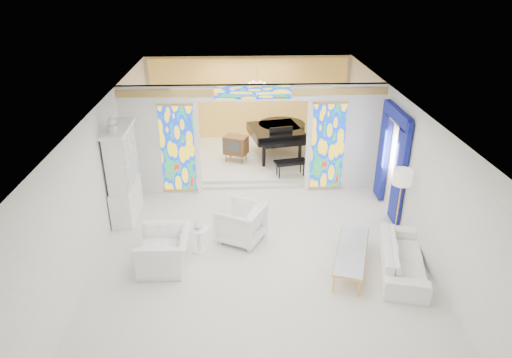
{
  "coord_description": "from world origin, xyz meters",
  "views": [
    {
      "loc": [
        -0.42,
        -9.6,
        5.81
      ],
      "look_at": [
        0.0,
        0.2,
        1.17
      ],
      "focal_mm": 32.0,
      "sensor_mm": 36.0,
      "label": 1
    }
  ],
  "objects_px": {
    "sofa": "(403,258)",
    "armchair_left": "(165,250)",
    "grand_piano": "(279,131)",
    "armchair_right": "(241,223)",
    "china_cabinet": "(123,174)",
    "coffee_table": "(352,251)",
    "tv_console": "(236,145)"
  },
  "relations": [
    {
      "from": "china_cabinet",
      "to": "sofa",
      "type": "relative_size",
      "value": 1.25
    },
    {
      "from": "sofa",
      "to": "grand_piano",
      "type": "distance_m",
      "value": 6.46
    },
    {
      "from": "sofa",
      "to": "coffee_table",
      "type": "distance_m",
      "value": 1.05
    },
    {
      "from": "china_cabinet",
      "to": "sofa",
      "type": "bearing_deg",
      "value": -22.32
    },
    {
      "from": "armchair_left",
      "to": "coffee_table",
      "type": "height_order",
      "value": "armchair_left"
    },
    {
      "from": "china_cabinet",
      "to": "coffee_table",
      "type": "height_order",
      "value": "china_cabinet"
    },
    {
      "from": "armchair_left",
      "to": "grand_piano",
      "type": "distance_m",
      "value": 6.43
    },
    {
      "from": "sofa",
      "to": "armchair_left",
      "type": "bearing_deg",
      "value": 99.34
    },
    {
      "from": "armchair_right",
      "to": "grand_piano",
      "type": "xyz_separation_m",
      "value": [
        1.29,
        4.76,
        0.52
      ]
    },
    {
      "from": "coffee_table",
      "to": "armchair_right",
      "type": "bearing_deg",
      "value": 152.98
    },
    {
      "from": "sofa",
      "to": "tv_console",
      "type": "bearing_deg",
      "value": 45.3
    },
    {
      "from": "armchair_right",
      "to": "grand_piano",
      "type": "height_order",
      "value": "grand_piano"
    },
    {
      "from": "coffee_table",
      "to": "china_cabinet",
      "type": "bearing_deg",
      "value": 155.25
    },
    {
      "from": "tv_console",
      "to": "coffee_table",
      "type": "bearing_deg",
      "value": -43.65
    },
    {
      "from": "coffee_table",
      "to": "tv_console",
      "type": "bearing_deg",
      "value": 113.78
    },
    {
      "from": "china_cabinet",
      "to": "grand_piano",
      "type": "relative_size",
      "value": 0.87
    },
    {
      "from": "armchair_right",
      "to": "coffee_table",
      "type": "relative_size",
      "value": 0.48
    },
    {
      "from": "coffee_table",
      "to": "grand_piano",
      "type": "distance_m",
      "value": 6.04
    },
    {
      "from": "sofa",
      "to": "coffee_table",
      "type": "relative_size",
      "value": 1.08
    },
    {
      "from": "grand_piano",
      "to": "tv_console",
      "type": "xyz_separation_m",
      "value": [
        -1.39,
        -0.5,
        -0.26
      ]
    },
    {
      "from": "armchair_left",
      "to": "grand_piano",
      "type": "height_order",
      "value": "grand_piano"
    },
    {
      "from": "china_cabinet",
      "to": "tv_console",
      "type": "relative_size",
      "value": 3.28
    },
    {
      "from": "china_cabinet",
      "to": "grand_piano",
      "type": "height_order",
      "value": "china_cabinet"
    },
    {
      "from": "tv_console",
      "to": "sofa",
      "type": "bearing_deg",
      "value": -35.92
    },
    {
      "from": "tv_console",
      "to": "armchair_left",
      "type": "bearing_deg",
      "value": -83.61
    },
    {
      "from": "tv_console",
      "to": "china_cabinet",
      "type": "bearing_deg",
      "value": -109.26
    },
    {
      "from": "coffee_table",
      "to": "tv_console",
      "type": "xyz_separation_m",
      "value": [
        -2.39,
        5.43,
        0.31
      ]
    },
    {
      "from": "armchair_left",
      "to": "armchair_right",
      "type": "relative_size",
      "value": 1.25
    },
    {
      "from": "armchair_left",
      "to": "sofa",
      "type": "distance_m",
      "value": 4.95
    },
    {
      "from": "china_cabinet",
      "to": "coffee_table",
      "type": "relative_size",
      "value": 1.34
    },
    {
      "from": "coffee_table",
      "to": "grand_piano",
      "type": "bearing_deg",
      "value": 99.62
    },
    {
      "from": "china_cabinet",
      "to": "armchair_right",
      "type": "bearing_deg",
      "value": -22.86
    }
  ]
}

